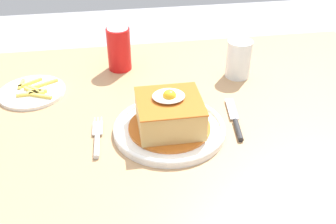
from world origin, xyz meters
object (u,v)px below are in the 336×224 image
at_px(side_plate_fries, 32,92).
at_px(soda_can, 119,49).
at_px(drinking_glass, 238,61).
at_px(main_plate, 169,128).
at_px(fork, 97,140).
at_px(knife, 236,124).

bearing_deg(side_plate_fries, soda_can, 24.10).
xyz_separation_m(drinking_glass, side_plate_fries, (-0.56, -0.01, -0.04)).
relative_size(main_plate, fork, 1.79).
height_order(drinking_glass, side_plate_fries, drinking_glass).
height_order(knife, drinking_glass, drinking_glass).
distance_m(fork, knife, 0.32).
bearing_deg(knife, side_plate_fries, 155.02).
relative_size(main_plate, knife, 1.53).
distance_m(drinking_glass, side_plate_fries, 0.56).
relative_size(fork, side_plate_fries, 0.83).
relative_size(fork, soda_can, 1.14).
bearing_deg(side_plate_fries, main_plate, -34.15).
bearing_deg(side_plate_fries, fork, -54.92).
height_order(main_plate, side_plate_fries, main_plate).
bearing_deg(main_plate, fork, -175.48).
relative_size(fork, knife, 0.85).
xyz_separation_m(main_plate, drinking_glass, (0.23, 0.23, 0.04)).
distance_m(soda_can, side_plate_fries, 0.26).
height_order(knife, side_plate_fries, side_plate_fries).
height_order(fork, soda_can, soda_can).
bearing_deg(main_plate, soda_can, 105.54).
distance_m(main_plate, fork, 0.16).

